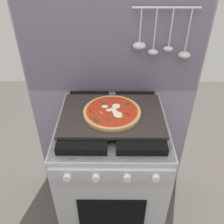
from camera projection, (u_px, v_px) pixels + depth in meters
ground_plane at (112, 211)px, 1.84m from camera, size 4.00×4.00×0.00m
kitchen_backsplash at (113, 99)px, 1.65m from camera, size 1.10×0.09×1.55m
stove at (112, 172)px, 1.58m from camera, size 0.60×0.64×0.90m
baking_tray at (112, 115)px, 1.31m from camera, size 0.54×0.38×0.02m
pizza_left at (111, 112)px, 1.29m from camera, size 0.30×0.30×0.03m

